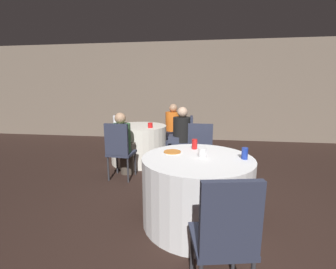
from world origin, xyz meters
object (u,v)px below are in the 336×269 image
table_near (197,190)px  person_green_jacket (123,145)px  person_black_shirt (179,135)px  pizza_plate_near (172,152)px  table_far (139,144)px  person_orange_shirt (171,129)px  chair_near_south (225,232)px  soda_can_blue (245,153)px  soda_can_red (195,144)px  chair_far_south (119,147)px  chair_far_northeast (177,130)px  chair_far_east (187,136)px  bottle_far (115,121)px  chair_near_north (200,150)px

table_near → person_green_jacket: size_ratio=1.09×
person_black_shirt → pizza_plate_near: 1.90m
table_far → person_orange_shirt: size_ratio=0.97×
chair_near_south → person_orange_shirt: bearing=91.8°
pizza_plate_near → soda_can_blue: size_ratio=1.65×
soda_can_red → person_orange_shirt: bearing=104.5°
soda_can_blue → chair_near_south: bearing=-106.2°
chair_near_south → person_orange_shirt: 3.65m
chair_far_south → table_near: bearing=-35.0°
person_green_jacket → soda_can_blue: (1.74, -1.18, 0.26)m
table_far → chair_far_northeast: 1.00m
table_far → pizza_plate_near: (0.91, -1.85, 0.39)m
table_far → chair_far_northeast: size_ratio=1.18×
person_black_shirt → soda_can_red: person_black_shirt is taller
chair_near_south → chair_far_east: same height
chair_far_east → soda_can_red: (0.18, -1.69, 0.25)m
chair_near_south → chair_far_northeast: 3.74m
soda_can_red → bottle_far: 2.17m
person_green_jacket → pizza_plate_near: person_green_jacket is taller
table_near → chair_near_south: 1.04m
chair_far_northeast → person_black_shirt: (0.11, -0.64, 0.03)m
person_black_shirt → table_near: bearing=-172.1°
table_near → bottle_far: bearing=131.5°
chair_far_northeast → chair_near_south: bearing=146.6°
person_black_shirt → bottle_far: person_black_shirt is taller
person_green_jacket → soda_can_red: person_green_jacket is taller
bottle_far → person_black_shirt: bearing=9.2°
pizza_plate_near → soda_can_blue: bearing=-9.4°
chair_near_north → chair_far_northeast: bearing=-70.5°
chair_far_northeast → person_green_jacket: person_green_jacket is taller
table_far → table_near: bearing=-58.9°
chair_near_south → chair_near_north: 2.03m
chair_near_north → chair_far_south: 1.30m
table_near → pizza_plate_near: pizza_plate_near is taller
soda_can_blue → person_black_shirt: bearing=113.3°
chair_near_south → bottle_far: (-1.81, 2.83, 0.30)m
table_near → soda_can_blue: soda_can_blue is taller
table_near → chair_near_north: (0.03, 1.02, 0.18)m
chair_far_south → person_black_shirt: bearing=52.9°
table_near → person_orange_shirt: 2.64m
chair_far_south → chair_far_east: bearing=48.3°
table_near → chair_near_north: 1.04m
chair_near_north → soda_can_red: chair_near_north is taller
chair_near_south → person_black_shirt: person_black_shirt is taller
person_black_shirt → person_orange_shirt: person_orange_shirt is taller
chair_near_south → chair_far_northeast: (-0.69, 3.67, 0.00)m
table_near → chair_far_east: bearing=96.2°
chair_near_south → soda_can_red: chair_near_south is taller
chair_near_north → pizza_plate_near: bearing=71.7°
chair_near_south → soda_can_red: 1.39m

